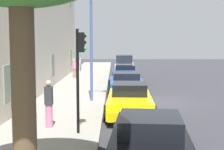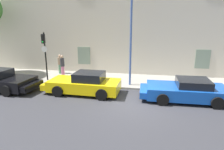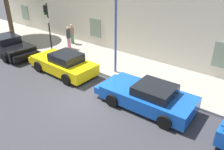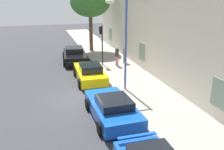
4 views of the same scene
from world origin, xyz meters
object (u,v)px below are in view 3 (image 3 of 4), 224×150
Objects in this scene: sportscar_red_lead at (10,47)px; pedestrian_bystander at (72,34)px; sportscar_white_middle at (145,95)px; pedestrian_strolling at (68,37)px; street_lamp at (111,6)px; sportscar_yellow_flank at (62,63)px; traffic_light at (47,19)px.

sportscar_red_lead is 3.14× the size of pedestrian_bystander.
pedestrian_strolling is (-8.79, 3.13, 0.47)m from sportscar_white_middle.
sportscar_red_lead is 0.85× the size of street_lamp.
pedestrian_bystander is at bearing 129.53° from sportscar_yellow_flank.
sportscar_white_middle is at bearing -0.69° from sportscar_yellow_flank.
traffic_light is at bearing 46.01° from sportscar_red_lead.
traffic_light is (-9.55, 1.91, 2.00)m from sportscar_white_middle.
sportscar_red_lead is at bearing -116.48° from pedestrian_bystander.
sportscar_red_lead is at bearing -133.99° from traffic_light.
traffic_light is 2.10m from pedestrian_strolling.
sportscar_yellow_flank is at bearing -152.66° from street_lamp.
sportscar_red_lead is at bearing -130.02° from pedestrian_strolling.
sportscar_red_lead is at bearing -176.66° from sportscar_yellow_flank.
street_lamp is at bearing 154.77° from sportscar_white_middle.
street_lamp is (-3.27, 1.54, 3.69)m from sportscar_white_middle.
pedestrian_strolling reaches higher than sportscar_white_middle.
sportscar_yellow_flank is 0.81× the size of street_lamp.
street_lamp is at bearing 12.09° from sportscar_red_lead.
traffic_light is (-3.43, 1.84, 1.96)m from sportscar_yellow_flank.
sportscar_yellow_flank is at bearing 179.31° from sportscar_white_middle.
sportscar_white_middle is 9.35m from pedestrian_strolling.
street_lamp is 3.45× the size of pedestrian_strolling.
sportscar_white_middle is 5.17m from street_lamp.
pedestrian_strolling is 1.07× the size of pedestrian_bystander.
sportscar_yellow_flank is 4.09m from pedestrian_strolling.
street_lamp is at bearing 27.34° from sportscar_yellow_flank.
sportscar_yellow_flank is at bearing -50.47° from pedestrian_bystander.
traffic_light reaches higher than pedestrian_strolling.
sportscar_yellow_flank is at bearing -48.82° from pedestrian_strolling.
street_lamp reaches higher than pedestrian_strolling.
traffic_light is at bearing -92.37° from pedestrian_bystander.
pedestrian_strolling is (2.84, 3.38, 0.44)m from sportscar_red_lead.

